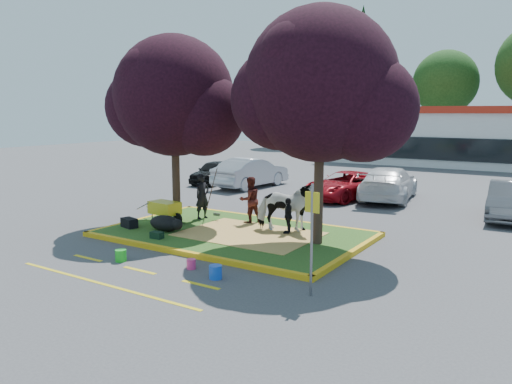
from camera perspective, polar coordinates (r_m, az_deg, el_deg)
The scene contains 32 objects.
ground at distance 16.33m, azimuth -2.53°, elevation -5.08°, with size 90.00×90.00×0.00m, color #424244.
median_island at distance 16.31m, azimuth -2.53°, elevation -4.83°, with size 8.00×5.00×0.15m, color #234C17.
curb_near at distance 14.35m, azimuth -8.51°, elevation -6.88°, with size 8.30×0.16×0.15m, color #EEB114.
curb_far at distance 18.42m, azimuth 2.10°, elevation -3.19°, with size 8.30×0.16×0.15m, color #EEB114.
curb_left at distance 18.90m, azimuth -12.72°, elevation -3.10°, with size 0.16×5.30×0.15m, color #EEB114.
curb_right at distance 14.43m, azimuth 10.94°, elevation -6.86°, with size 0.16×5.30×0.15m, color #EEB114.
straw_bedding at distance 15.96m, azimuth -0.76°, elevation -4.83°, with size 4.20×3.00×0.01m, color #E8B45F.
tree_purple_left at distance 17.86m, azimuth -9.34°, elevation 10.15°, with size 5.06×4.20×6.51m.
tree_purple_right at distance 14.51m, azimuth 7.43°, elevation 11.24°, with size 5.30×4.40×6.82m.
fire_lane_stripe_a at distance 14.70m, azimuth -18.66°, elevation -7.17°, with size 1.10×0.12×0.01m, color yellow.
fire_lane_stripe_b at distance 13.25m, azimuth -13.16°, elevation -8.71°, with size 1.10×0.12×0.01m, color yellow.
fire_lane_stripe_c at distance 11.96m, azimuth -6.34°, elevation -10.50°, with size 1.10×0.12×0.01m, color yellow.
fire_lane_long at distance 12.49m, azimuth -17.16°, elevation -10.00°, with size 6.00×0.10×0.01m, color yellow.
retail_building at distance 41.56m, azimuth 22.86°, elevation 6.02°, with size 20.40×8.40×4.40m.
treeline at distance 51.28m, azimuth 24.30°, elevation 12.54°, with size 46.58×7.80×14.63m.
cow at distance 16.19m, azimuth 3.41°, elevation -1.73°, with size 0.87×1.92×1.62m, color white.
calf at distance 16.63m, azimuth -10.35°, elevation -3.52°, with size 1.18×0.67×0.51m, color black.
handler at distance 18.24m, azimuth -6.16°, elevation -0.50°, with size 0.60×0.39×1.64m, color black.
visitor_a at distance 17.46m, azimuth -0.69°, elevation -0.90°, with size 0.79×0.62×1.63m, color #411612.
visitor_b at distance 15.96m, azimuth 3.70°, elevation -2.73°, with size 0.68×0.28×1.16m, color black.
wheelbarrow at distance 17.85m, azimuth -10.37°, elevation -1.83°, with size 1.96×0.75×0.74m.
gear_bag_dark at distance 17.39m, azimuth -14.28°, elevation -3.43°, with size 0.62×0.34×0.32m, color black.
gear_bag_green at distance 15.72m, azimuth -11.26°, elevation -4.85°, with size 0.39×0.24×0.21m, color black.
sign_post at distance 10.85m, azimuth 6.39°, elevation -4.07°, with size 0.35×0.07×2.50m.
bucket_green at distance 14.10m, azimuth -15.19°, elevation -7.02°, with size 0.30×0.30×0.32m, color green.
bucket_pink at distance 13.11m, azimuth -7.42°, elevation -8.16°, with size 0.24×0.24×0.26m, color #F5367B.
bucket_blue at distance 12.30m, azimuth -4.65°, elevation -9.10°, with size 0.32×0.32×0.34m, color blue.
car_black at distance 28.30m, azimuth -4.77°, elevation 2.30°, with size 1.53×3.79×1.29m, color black.
car_silver at distance 26.74m, azimuth -0.57°, elevation 2.24°, with size 1.67×4.78×1.58m, color #AAACB3.
car_red at distance 23.50m, azimuth 10.23°, elevation 0.76°, with size 2.11×4.58×1.27m, color #A60D18.
car_white at distance 23.70m, azimuth 14.91°, elevation 0.96°, with size 2.12×5.23×1.52m, color silver.
car_grey at distance 21.08m, azimuth 27.04°, elevation -0.89°, with size 1.48×4.25×1.40m, color #55585D.
Camera 1 is at (9.13, -12.93, 4.02)m, focal length 35.00 mm.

